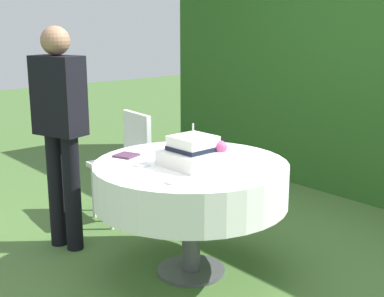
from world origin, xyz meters
TOP-DOWN VIEW (x-y plane):
  - ground_plane at (0.00, 0.00)m, footprint 20.00×20.00m
  - cake_table at (0.00, 0.00)m, footprint 1.24×1.24m
  - wedding_cake at (0.06, -0.03)m, footprint 0.35×0.35m
  - serving_plate_near at (-0.14, -0.28)m, footprint 0.10×0.10m
  - serving_plate_far at (0.27, -0.34)m, footprint 0.11×0.11m
  - napkin_stack at (-0.40, -0.23)m, footprint 0.17×0.17m
  - garden_chair at (-1.11, 0.24)m, footprint 0.43×0.43m
  - standing_person at (-0.91, -0.44)m, footprint 0.40×0.30m

SIDE VIEW (x-z plane):
  - ground_plane at x=0.00m, z-range 0.00..0.00m
  - garden_chair at x=-1.11m, z-range 0.10..0.99m
  - cake_table at x=0.00m, z-range 0.24..1.00m
  - serving_plate_near at x=-0.14m, z-range 0.75..0.77m
  - serving_plate_far at x=0.27m, z-range 0.75..0.77m
  - napkin_stack at x=-0.40m, z-range 0.75..0.77m
  - wedding_cake at x=0.06m, z-range 0.70..0.97m
  - standing_person at x=-0.91m, z-range 0.13..1.73m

